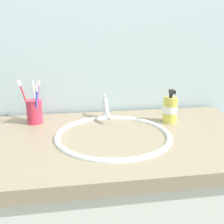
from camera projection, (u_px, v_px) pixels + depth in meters
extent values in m
cube|color=silver|center=(104.00, 49.00, 1.32)|extent=(2.39, 0.04, 2.40)
cube|color=gray|center=(116.00, 141.00, 1.06)|extent=(1.19, 0.67, 0.05)
ellipsoid|color=white|center=(113.00, 146.00, 1.06)|extent=(0.41, 0.41, 0.08)
torus|color=white|center=(113.00, 136.00, 1.05)|extent=(0.46, 0.46, 0.02)
cylinder|color=#595B60|center=(113.00, 154.00, 1.07)|extent=(0.03, 0.03, 0.01)
cylinder|color=silver|center=(105.00, 108.00, 1.26)|extent=(0.02, 0.02, 0.09)
cylinder|color=silver|center=(107.00, 109.00, 1.21)|extent=(0.02, 0.12, 0.07)
cylinder|color=silver|center=(105.00, 96.00, 1.26)|extent=(0.01, 0.05, 0.01)
cylinder|color=#D8334C|center=(35.00, 112.00, 1.18)|extent=(0.07, 0.07, 0.11)
cylinder|color=purple|center=(37.00, 101.00, 1.21)|extent=(0.03, 0.05, 0.17)
cube|color=white|center=(38.00, 83.00, 1.21)|extent=(0.01, 0.02, 0.03)
cylinder|color=white|center=(35.00, 102.00, 1.21)|extent=(0.01, 0.05, 0.17)
cube|color=white|center=(33.00, 83.00, 1.21)|extent=(0.01, 0.02, 0.03)
cylinder|color=blue|center=(36.00, 106.00, 1.15)|extent=(0.03, 0.05, 0.16)
cube|color=white|center=(36.00, 88.00, 1.11)|extent=(0.01, 0.02, 0.03)
cylinder|color=red|center=(26.00, 103.00, 1.17)|extent=(0.05, 0.01, 0.18)
cube|color=white|center=(19.00, 83.00, 1.14)|extent=(0.02, 0.01, 0.03)
cylinder|color=#DBCC4C|center=(170.00, 110.00, 1.20)|extent=(0.06, 0.06, 0.11)
cylinder|color=black|center=(171.00, 95.00, 1.18)|extent=(0.02, 0.02, 0.02)
cube|color=black|center=(172.00, 92.00, 1.16)|extent=(0.02, 0.04, 0.02)
cylinder|color=white|center=(170.00, 109.00, 1.20)|extent=(0.06, 0.06, 0.03)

